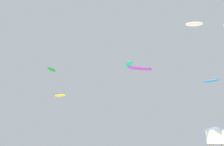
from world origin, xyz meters
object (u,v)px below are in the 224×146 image
object	(u,v)px
kite_aloft_3	(129,64)
kite_aloft_4	(194,24)
lifeguard_tower	(216,135)
kite_aloft_2	(60,96)
kite_aloft_7	(211,81)
kite_aloft_5	(51,70)
kite_aloft_6	(140,69)

from	to	relation	value
kite_aloft_3	kite_aloft_4	size ratio (longest dim) A/B	1.53
lifeguard_tower	kite_aloft_2	bearing A→B (deg)	151.32
kite_aloft_7	kite_aloft_5	bearing A→B (deg)	177.61
kite_aloft_6	kite_aloft_7	world-z (taller)	kite_aloft_7
kite_aloft_4	kite_aloft_2	bearing A→B (deg)	145.56
kite_aloft_2	kite_aloft_6	xyz separation A→B (m)	(16.86, -18.67, -0.89)
kite_aloft_4	kite_aloft_6	world-z (taller)	kite_aloft_4
lifeguard_tower	kite_aloft_3	distance (m)	21.03
kite_aloft_4	kite_aloft_5	xyz separation A→B (m)	(-28.21, 18.86, 0.50)
kite_aloft_4	kite_aloft_6	bearing A→B (deg)	-169.37
kite_aloft_2	kite_aloft_5	world-z (taller)	kite_aloft_5
kite_aloft_2	kite_aloft_6	size ratio (longest dim) A/B	0.82
kite_aloft_4	kite_aloft_7	world-z (taller)	kite_aloft_4
kite_aloft_2	kite_aloft_3	world-z (taller)	kite_aloft_3
kite_aloft_6	kite_aloft_5	bearing A→B (deg)	134.55
lifeguard_tower	kite_aloft_2	distance (m)	31.78
kite_aloft_7	kite_aloft_6	bearing A→B (deg)	-129.34
kite_aloft_2	kite_aloft_5	size ratio (longest dim) A/B	0.94
kite_aloft_2	kite_aloft_5	bearing A→B (deg)	151.79
lifeguard_tower	kite_aloft_5	size ratio (longest dim) A/B	1.30
kite_aloft_7	kite_aloft_4	bearing A→B (deg)	-112.96
kite_aloft_2	kite_aloft_4	world-z (taller)	kite_aloft_4
kite_aloft_6	kite_aloft_4	bearing A→B (deg)	10.63
kite_aloft_2	kite_aloft_7	size ratio (longest dim) A/B	0.85
kite_aloft_2	kite_aloft_5	xyz separation A→B (m)	(-3.21, 1.72, 6.73)
kite_aloft_2	kite_aloft_4	xyz separation A→B (m)	(25.00, -17.14, 6.23)
kite_aloft_2	kite_aloft_3	size ratio (longest dim) A/B	0.78
kite_aloft_5	kite_aloft_7	distance (m)	35.85
lifeguard_tower	kite_aloft_5	world-z (taller)	kite_aloft_5
kite_aloft_2	kite_aloft_3	distance (m)	16.70
lifeguard_tower	kite_aloft_5	distance (m)	37.60
kite_aloft_3	kite_aloft_6	bearing A→B (deg)	-83.79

